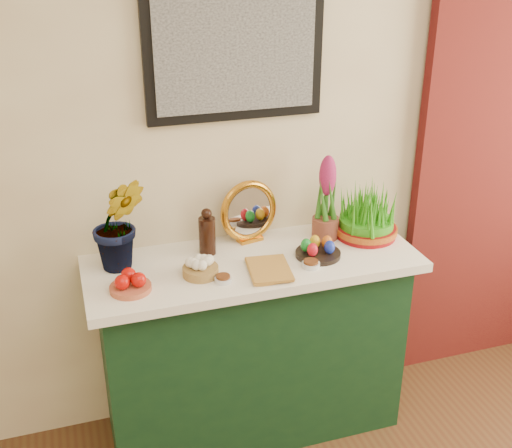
{
  "coord_description": "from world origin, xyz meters",
  "views": [
    {
      "loc": [
        -0.79,
        -0.27,
        2.15
      ],
      "look_at": [
        -0.07,
        1.95,
        1.07
      ],
      "focal_mm": 45.0,
      "sensor_mm": 36.0,
      "label": 1
    }
  ],
  "objects_px": {
    "hyacinth_green": "(118,209)",
    "book": "(249,271)",
    "wheatgrass_sabzeh": "(367,216)",
    "mirror": "(249,212)",
    "sideboard": "(253,349)"
  },
  "relations": [
    {
      "from": "wheatgrass_sabzeh",
      "to": "mirror",
      "type": "bearing_deg",
      "value": 166.08
    },
    {
      "from": "hyacinth_green",
      "to": "wheatgrass_sabzeh",
      "type": "bearing_deg",
      "value": 2.64
    },
    {
      "from": "sideboard",
      "to": "book",
      "type": "bearing_deg",
      "value": -113.19
    },
    {
      "from": "book",
      "to": "wheatgrass_sabzeh",
      "type": "relative_size",
      "value": 0.78
    },
    {
      "from": "sideboard",
      "to": "wheatgrass_sabzeh",
      "type": "bearing_deg",
      "value": 5.08
    },
    {
      "from": "sideboard",
      "to": "hyacinth_green",
      "type": "bearing_deg",
      "value": 170.66
    },
    {
      "from": "sideboard",
      "to": "book",
      "type": "distance_m",
      "value": 0.5
    },
    {
      "from": "wheatgrass_sabzeh",
      "to": "book",
      "type": "bearing_deg",
      "value": -163.73
    },
    {
      "from": "sideboard",
      "to": "hyacinth_green",
      "type": "height_order",
      "value": "hyacinth_green"
    },
    {
      "from": "sideboard",
      "to": "hyacinth_green",
      "type": "xyz_separation_m",
      "value": [
        -0.53,
        0.09,
        0.73
      ]
    },
    {
      "from": "mirror",
      "to": "wheatgrass_sabzeh",
      "type": "height_order",
      "value": "mirror"
    },
    {
      "from": "hyacinth_green",
      "to": "book",
      "type": "height_order",
      "value": "hyacinth_green"
    },
    {
      "from": "mirror",
      "to": "book",
      "type": "height_order",
      "value": "mirror"
    },
    {
      "from": "hyacinth_green",
      "to": "mirror",
      "type": "bearing_deg",
      "value": 13.56
    },
    {
      "from": "hyacinth_green",
      "to": "book",
      "type": "xyz_separation_m",
      "value": [
        0.47,
        -0.21,
        -0.25
      ]
    }
  ]
}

